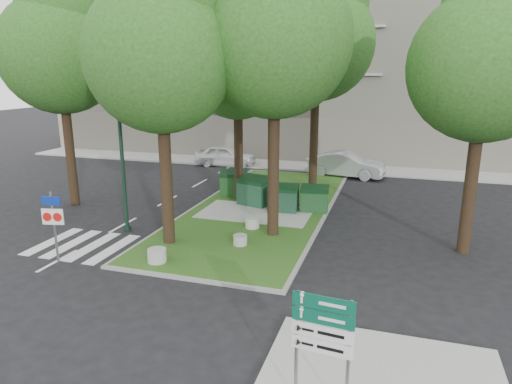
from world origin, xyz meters
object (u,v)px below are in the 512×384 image
at_px(tree_median_mid, 240,58).
at_px(street_lamp, 121,140).
at_px(dumpster_a, 233,183).
at_px(litter_bin, 311,191).
at_px(bollard_right, 240,240).
at_px(directional_sign, 323,334).
at_px(traffic_sign_pole, 53,218).
at_px(dumpster_b, 255,191).
at_px(car_silver, 346,165).
at_px(tree_median_far, 319,31).
at_px(dumpster_c, 284,198).
at_px(tree_street_right, 490,51).
at_px(tree_street_left, 61,42).
at_px(tree_median_near_right, 278,24).
at_px(tree_median_near_left, 162,42).
at_px(bollard_left, 157,255).
at_px(bollard_mid, 252,223).
at_px(dumpster_d, 315,199).

height_order(tree_median_mid, street_lamp, tree_median_mid).
bearing_deg(dumpster_a, litter_bin, -7.76).
xyz_separation_m(tree_median_mid, bollard_right, (2.06, -6.03, -6.67)).
bearing_deg(directional_sign, traffic_sign_pole, 161.27).
relative_size(dumpster_b, car_silver, 0.37).
xyz_separation_m(tree_median_far, dumpster_c, (-0.64, -4.35, -7.61)).
bearing_deg(tree_street_right, dumpster_c, 160.37).
bearing_deg(directional_sign, tree_street_left, 148.18).
relative_size(dumpster_c, litter_bin, 2.12).
xyz_separation_m(tree_median_near_right, tree_street_left, (-10.50, 1.50, -0.33)).
bearing_deg(traffic_sign_pole, dumpster_c, 40.31).
height_order(tree_median_near_left, tree_median_far, tree_median_far).
distance_m(tree_street_left, car_silver, 17.12).
xyz_separation_m(tree_street_left, dumpster_b, (8.46, 2.25, -6.86)).
distance_m(tree_median_far, dumpster_a, 8.80).
height_order(tree_street_left, bollard_left, tree_street_left).
bearing_deg(tree_street_left, tree_median_far, 29.28).
xyz_separation_m(tree_street_right, bollard_mid, (-8.10, -0.06, -6.66)).
bearing_deg(tree_street_right, directional_sign, -111.07).
bearing_deg(directional_sign, dumpster_d, 106.37).
bearing_deg(traffic_sign_pole, tree_median_near_left, 29.69).
bearing_deg(dumpster_b, tree_street_left, -147.79).
bearing_deg(dumpster_c, bollard_right, -100.76).
relative_size(dumpster_a, dumpster_c, 1.16).
bearing_deg(tree_median_far, dumpster_c, -98.41).
bearing_deg(dumpster_c, tree_median_far, 76.95).
relative_size(tree_median_near_left, litter_bin, 15.93).
relative_size(litter_bin, traffic_sign_pole, 0.27).
distance_m(tree_street_left, dumpster_a, 10.40).
relative_size(tree_street_right, bollard_right, 19.35).
relative_size(litter_bin, car_silver, 0.14).
relative_size(tree_median_mid, tree_street_right, 0.99).
height_order(bollard_mid, car_silver, car_silver).
distance_m(tree_street_right, dumpster_c, 10.09).
height_order(dumpster_b, bollard_left, dumpster_b).
height_order(tree_median_near_right, traffic_sign_pole, tree_median_near_right).
xyz_separation_m(bollard_left, street_lamp, (-2.88, 2.69, 3.41)).
bearing_deg(dumpster_c, dumpster_b, 154.88).
height_order(tree_median_far, dumpster_c, tree_median_far).
distance_m(tree_median_near_left, tree_median_near_right, 4.09).
height_order(dumpster_b, dumpster_c, dumpster_b).
xyz_separation_m(dumpster_a, street_lamp, (-2.34, -6.34, 3.01)).
bearing_deg(dumpster_c, tree_median_mid, 147.60).
bearing_deg(street_lamp, dumpster_d, 34.52).
bearing_deg(dumpster_a, dumpster_b, -57.69).
xyz_separation_m(tree_median_mid, dumpster_c, (2.56, -1.35, -6.26)).
bearing_deg(tree_median_far, street_lamp, -125.51).
relative_size(dumpster_a, bollard_right, 3.12).
height_order(tree_median_mid, tree_street_left, tree_street_left).
bearing_deg(tree_street_left, tree_street_right, -3.27).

